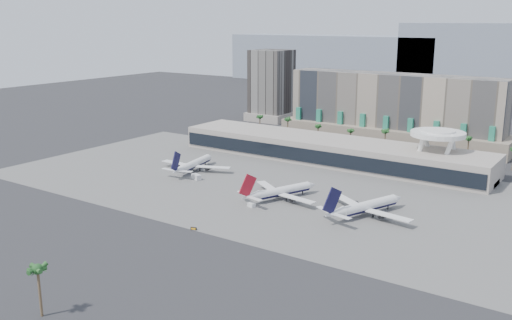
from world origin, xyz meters
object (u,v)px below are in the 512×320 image
Objects in this scene: airliner_centre at (281,191)px; service_vehicle_b at (251,205)px; airliner_right at (366,206)px; service_vehicle_a at (196,177)px; airliner_left at (194,164)px; taxiway_sign at (194,229)px.

airliner_centre is 16.32m from service_vehicle_b.
service_vehicle_a is (-87.02, 2.08, -2.42)m from airliner_right.
service_vehicle_a reaches higher than service_vehicle_b.
airliner_left is 16.94× the size of taxiway_sign.
service_vehicle_b is (-42.35, -16.52, -2.82)m from airliner_right.
service_vehicle_a is at bearing -161.52° from airliner_centre.
taxiway_sign is at bearing -60.25° from airliner_left.
taxiway_sign is (53.68, -63.16, -2.93)m from airliner_left.
service_vehicle_a is 66.82m from taxiway_sign.
service_vehicle_a is at bearing 112.01° from taxiway_sign.
airliner_centre is at bearing -157.70° from airliner_right.
service_vehicle_b is (-4.22, -15.55, -2.58)m from airliner_centre.
airliner_centre is at bearing 92.18° from service_vehicle_b.
airliner_centre is 0.93× the size of airliner_right.
service_vehicle_b is (56.01, -30.06, -2.60)m from airliner_left.
service_vehicle_a is 1.54× the size of service_vehicle_b.
airliner_right is 45.54m from service_vehicle_b.
airliner_centre is 16.06× the size of taxiway_sign.
service_vehicle_b is at bearing -83.13° from airliner_centre.
airliner_right reaches higher than airliner_left.
airliner_right reaches higher than airliner_centre.
airliner_right is at bearing -18.45° from airliner_left.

